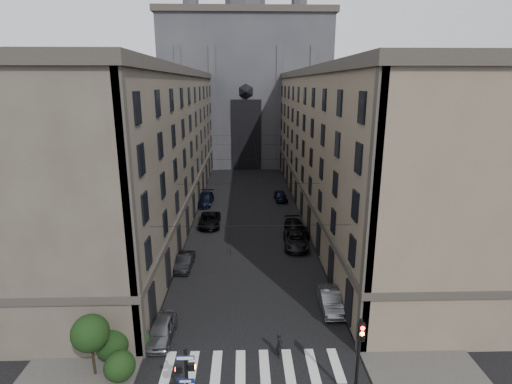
{
  "coord_description": "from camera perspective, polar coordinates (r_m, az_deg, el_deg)",
  "views": [
    {
      "loc": [
        -0.4,
        -16.09,
        17.05
      ],
      "look_at": [
        0.39,
        10.79,
        9.71
      ],
      "focal_mm": 28.0,
      "sensor_mm": 36.0,
      "label": 1
    }
  ],
  "objects": [
    {
      "name": "zebra_crossing",
      "position": [
        27.12,
        -0.51,
        -23.68
      ],
      "size": [
        11.0,
        3.2,
        0.01
      ],
      "primitive_type": "cube",
      "color": "beige",
      "rests_on": "ground"
    },
    {
      "name": "car_left_near",
      "position": [
        29.68,
        -13.37,
        -18.6
      ],
      "size": [
        1.8,
        4.23,
        1.43
      ],
      "primitive_type": "imported",
      "rotation": [
        0.0,
        0.0,
        -0.03
      ],
      "color": "slate",
      "rests_on": "ground"
    },
    {
      "name": "car_left_far",
      "position": [
        58.43,
        -7.32,
        -1.0
      ],
      "size": [
        2.56,
        5.68,
        1.62
      ],
      "primitive_type": "imported",
      "rotation": [
        0.0,
        0.0,
        -0.05
      ],
      "color": "black",
      "rests_on": "ground"
    },
    {
      "name": "pedestrian",
      "position": [
        27.42,
        3.35,
        -20.9
      ],
      "size": [
        0.5,
        0.69,
        1.77
      ],
      "primitive_type": "imported",
      "rotation": [
        0.0,
        0.0,
        1.7
      ],
      "color": "black",
      "rests_on": "ground"
    },
    {
      "name": "building_right",
      "position": [
        54.44,
        13.15,
        6.73
      ],
      "size": [
        13.6,
        60.6,
        18.85
      ],
      "color": "brown",
      "rests_on": "ground"
    },
    {
      "name": "car_right_midfar",
      "position": [
        46.82,
        5.75,
        -5.16
      ],
      "size": [
        2.64,
        5.5,
        1.55
      ],
      "primitive_type": "imported",
      "rotation": [
        0.0,
        0.0,
        0.09
      ],
      "color": "black",
      "rests_on": "ground"
    },
    {
      "name": "car_right_near",
      "position": [
        32.71,
        10.55,
        -14.96
      ],
      "size": [
        1.58,
        4.43,
        1.45
      ],
      "primitive_type": "imported",
      "rotation": [
        0.0,
        0.0,
        -0.01
      ],
      "color": "slate",
      "rests_on": "ground"
    },
    {
      "name": "traffic_light_right",
      "position": [
        23.45,
        14.49,
        -21.23
      ],
      "size": [
        0.34,
        0.5,
        5.2
      ],
      "color": "black",
      "rests_on": "ground"
    },
    {
      "name": "car_left_midfar",
      "position": [
        49.63,
        -6.61,
        -4.01
      ],
      "size": [
        2.6,
        5.47,
        1.51
      ],
      "primitive_type": "imported",
      "rotation": [
        0.0,
        0.0,
        0.02
      ],
      "color": "black",
      "rests_on": "ground"
    },
    {
      "name": "sidewalk_left",
      "position": [
        55.71,
        -12.07,
        -2.83
      ],
      "size": [
        7.0,
        80.0,
        0.15
      ],
      "primitive_type": "cube",
      "color": "#383533",
      "rests_on": "ground"
    },
    {
      "name": "gothic_tower",
      "position": [
        91.05,
        -1.49,
        15.73
      ],
      "size": [
        35.0,
        23.0,
        58.0
      ],
      "color": "#2D2D33",
      "rests_on": "ground"
    },
    {
      "name": "car_right_midnear",
      "position": [
        43.39,
        5.73,
        -6.86
      ],
      "size": [
        2.85,
        5.64,
        1.53
      ],
      "primitive_type": "imported",
      "rotation": [
        0.0,
        0.0,
        -0.06
      ],
      "color": "black",
      "rests_on": "ground"
    },
    {
      "name": "building_left",
      "position": [
        54.24,
        -15.68,
        6.53
      ],
      "size": [
        13.6,
        60.6,
        18.85
      ],
      "color": "#453E35",
      "rests_on": "ground"
    },
    {
      "name": "shrub_cluster",
      "position": [
        27.32,
        -20.33,
        -19.73
      ],
      "size": [
        3.9,
        4.4,
        3.9
      ],
      "color": "black",
      "rests_on": "sidewalk_left"
    },
    {
      "name": "sidewalk_right",
      "position": [
        55.86,
        9.66,
        -2.65
      ],
      "size": [
        7.0,
        80.0,
        0.15
      ],
      "primitive_type": "cube",
      "color": "#383533",
      "rests_on": "ground"
    },
    {
      "name": "car_left_midnear",
      "position": [
        39.11,
        -10.15,
        -9.76
      ],
      "size": [
        1.61,
        4.11,
        1.33
      ],
      "primitive_type": "imported",
      "rotation": [
        0.0,
        0.0,
        -0.05
      ],
      "color": "black",
      "rests_on": "ground"
    },
    {
      "name": "pedestrian_signal_left",
      "position": [
        23.15,
        -9.92,
        -24.51
      ],
      "size": [
        1.02,
        0.38,
        4.0
      ],
      "color": "black",
      "rests_on": "ground"
    },
    {
      "name": "car_right_far",
      "position": [
        59.91,
        3.53,
        -0.58
      ],
      "size": [
        1.93,
        4.35,
        1.46
      ],
      "primitive_type": "imported",
      "rotation": [
        0.0,
        0.0,
        0.05
      ],
      "color": "black",
      "rests_on": "ground"
    },
    {
      "name": "tram_wires",
      "position": [
        52.64,
        -1.23,
        4.53
      ],
      "size": [
        14.0,
        60.0,
        0.43
      ],
      "color": "black",
      "rests_on": "ground"
    }
  ]
}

